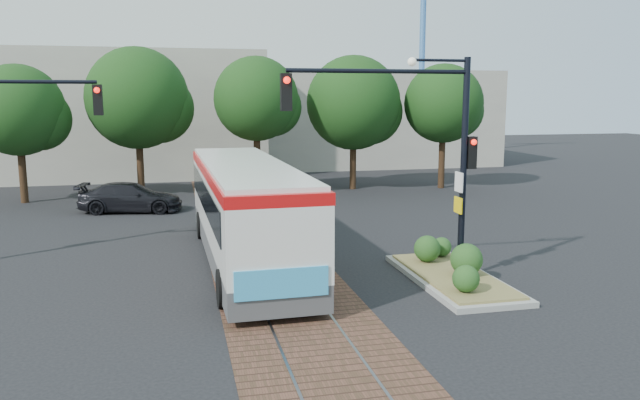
# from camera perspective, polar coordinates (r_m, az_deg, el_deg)

# --- Properties ---
(ground) EXTENTS (120.00, 120.00, 0.00)m
(ground) POSITION_cam_1_polar(r_m,az_deg,el_deg) (17.70, -3.75, -7.52)
(ground) COLOR black
(ground) RESTS_ON ground
(trackbed) EXTENTS (3.60, 40.00, 0.02)m
(trackbed) POSITION_cam_1_polar(r_m,az_deg,el_deg) (21.51, -5.50, -4.45)
(trackbed) COLOR brown
(trackbed) RESTS_ON ground
(tree_row) EXTENTS (26.40, 5.60, 7.67)m
(tree_row) POSITION_cam_1_polar(r_m,az_deg,el_deg) (33.36, -6.44, 8.86)
(tree_row) COLOR #382314
(tree_row) RESTS_ON ground
(warehouses) EXTENTS (40.00, 13.00, 8.00)m
(warehouses) POSITION_cam_1_polar(r_m,az_deg,el_deg) (45.53, -10.46, 7.60)
(warehouses) COLOR #ADA899
(warehouses) RESTS_ON ground
(crane) EXTENTS (8.00, 0.50, 18.00)m
(crane) POSITION_cam_1_polar(r_m,az_deg,el_deg) (55.07, 9.38, 15.30)
(crane) COLOR #3F72B2
(crane) RESTS_ON ground
(city_bus) EXTENTS (2.80, 11.82, 3.14)m
(city_bus) POSITION_cam_1_polar(r_m,az_deg,el_deg) (19.62, -6.84, -0.62)
(city_bus) COLOR #444446
(city_bus) RESTS_ON ground
(traffic_island) EXTENTS (2.20, 5.20, 1.13)m
(traffic_island) POSITION_cam_1_polar(r_m,az_deg,el_deg) (18.17, 11.99, -6.18)
(traffic_island) COLOR gray
(traffic_island) RESTS_ON ground
(signal_pole_main) EXTENTS (5.49, 0.46, 6.00)m
(signal_pole_main) POSITION_cam_1_polar(r_m,az_deg,el_deg) (17.24, 9.40, 5.99)
(signal_pole_main) COLOR black
(signal_pole_main) RESTS_ON ground
(parked_car) EXTENTS (4.79, 2.56, 1.32)m
(parked_car) POSITION_cam_1_polar(r_m,az_deg,el_deg) (29.40, -16.93, 0.24)
(parked_car) COLOR black
(parked_car) RESTS_ON ground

